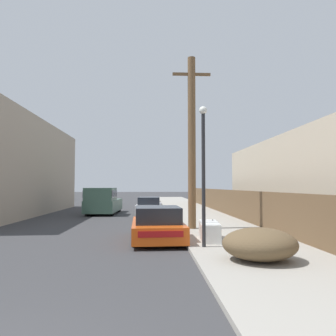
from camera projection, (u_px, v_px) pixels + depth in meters
name	position (u px, v px, depth m)	size (l,w,h in m)	color
sidewalk_curb	(192.00, 211.00, 26.54)	(4.20, 63.00, 0.12)	#9E998E
discarded_fridge	(209.00, 231.00, 11.87)	(0.81, 1.88, 0.68)	silver
parked_sports_car_red	(157.00, 225.00, 12.42)	(2.03, 4.21, 1.31)	#E05114
car_parked_mid	(149.00, 207.00, 23.42)	(1.86, 4.32, 1.29)	silver
pickup_truck	(103.00, 201.00, 24.00)	(2.27, 5.36, 1.94)	#385647
utility_pole	(192.00, 140.00, 15.32)	(1.80, 0.36, 8.05)	brown
street_lamp	(203.00, 164.00, 10.68)	(0.26, 0.26, 4.58)	#232326
brush_pile	(260.00, 244.00, 8.64)	(1.97, 1.86, 0.85)	brown
wooden_fence	(228.00, 202.00, 22.47)	(0.08, 35.52, 1.70)	brown
building_right_house	(323.00, 182.00, 17.86)	(6.00, 16.03, 4.64)	beige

